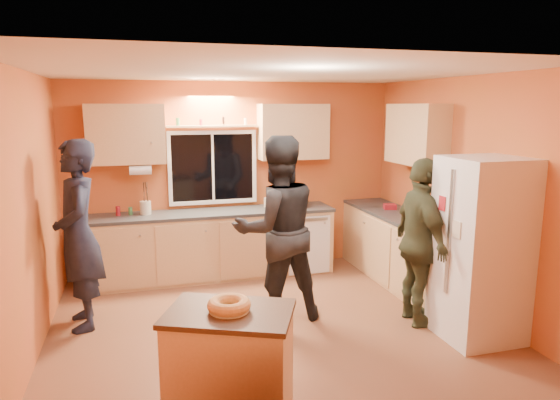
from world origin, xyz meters
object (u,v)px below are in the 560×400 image
object	(u,v)px
refrigerator	(481,250)
island	(230,366)
person_right	(421,243)
person_left	(78,235)
person_center	(277,230)

from	to	relation	value
refrigerator	island	world-z (taller)	refrigerator
person_right	person_left	bearing A→B (deg)	81.95
person_left	person_center	world-z (taller)	person_center
person_left	person_right	world-z (taller)	person_left
refrigerator	person_center	size ratio (longest dim) A/B	0.91
island	refrigerator	bearing A→B (deg)	38.90
refrigerator	person_right	xyz separation A→B (m)	(-0.39, 0.45, -0.02)
person_left	person_right	xyz separation A→B (m)	(3.40, -0.91, -0.10)
refrigerator	island	size ratio (longest dim) A/B	1.71
person_left	person_center	xyz separation A→B (m)	(2.00, -0.39, 0.01)
island	person_right	distance (m)	2.52
refrigerator	person_left	size ratio (longest dim) A/B	0.92
person_center	island	bearing A→B (deg)	59.35
refrigerator	person_right	size ratio (longest dim) A/B	1.02
refrigerator	island	distance (m)	2.73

